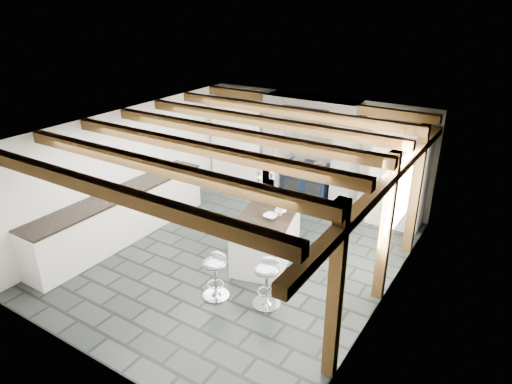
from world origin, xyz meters
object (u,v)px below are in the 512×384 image
Objects in this scene: kitchen_island at (267,236)px; bar_stool_near at (267,277)px; range_cooker at (308,182)px; bar_stool_far at (215,270)px.

kitchen_island is 2.35× the size of bar_stool_near.
bar_stool_near is at bearing -73.47° from kitchen_island.
bar_stool_near is at bearing -72.83° from range_cooker.
range_cooker is 1.29× the size of bar_stool_near.
kitchen_island is at bearing 83.03° from bar_stool_far.
kitchen_island is (0.43, -2.44, -0.04)m from range_cooker.
kitchen_island reaches higher than bar_stool_far.
bar_stool_near is (1.10, -3.57, 0.02)m from range_cooker.
range_cooker reaches higher than bar_stool_near.
kitchen_island is 1.36m from bar_stool_far.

